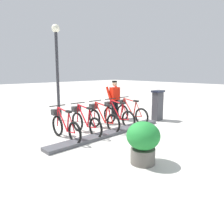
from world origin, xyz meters
TOP-DOWN VIEW (x-y plane):
  - ground_plane at (0.00, 0.00)m, footprint 60.00×60.00m
  - dock_rail_base at (0.00, 0.00)m, footprint 0.44×4.65m
  - payment_kiosk at (0.05, -2.81)m, footprint 0.36×0.52m
  - bike_docked_0 at (0.62, -1.73)m, footprint 1.72×0.54m
  - bike_docked_1 at (0.62, -0.96)m, footprint 1.72×0.54m
  - bike_docked_2 at (0.62, -0.19)m, footprint 1.72×0.54m
  - bike_docked_3 at (0.62, 0.58)m, footprint 1.72×0.54m
  - bike_docked_4 at (0.62, 1.35)m, footprint 1.72×0.54m
  - worker_near_rack at (1.56, -1.75)m, footprint 0.49×0.64m
  - lamp_post at (2.93, 0.20)m, footprint 0.32×0.32m
  - planter_bush at (-2.09, 0.98)m, footprint 0.76×0.76m

SIDE VIEW (x-z plane):
  - ground_plane at x=0.00m, z-range 0.00..0.00m
  - dock_rail_base at x=0.00m, z-range 0.00..0.10m
  - bike_docked_0 at x=0.62m, z-range -0.08..0.94m
  - bike_docked_1 at x=0.62m, z-range -0.08..0.94m
  - bike_docked_2 at x=0.62m, z-range -0.08..0.94m
  - bike_docked_3 at x=0.62m, z-range -0.08..0.94m
  - bike_docked_4 at x=0.62m, z-range -0.08..0.94m
  - planter_bush at x=-2.09m, z-range 0.06..1.03m
  - payment_kiosk at x=0.05m, z-range 0.03..1.31m
  - worker_near_rack at x=1.56m, z-range 0.08..1.74m
  - lamp_post at x=2.93m, z-range 0.61..4.52m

